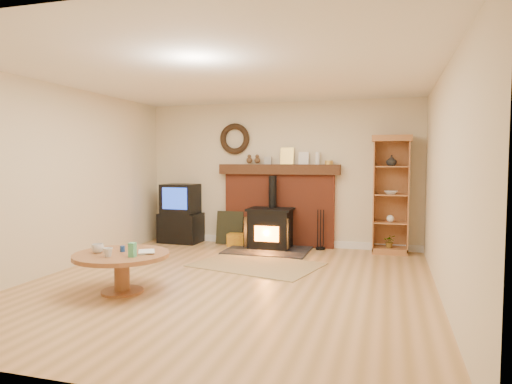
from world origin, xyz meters
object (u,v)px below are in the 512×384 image
(tv_unit, at_px, (181,215))
(coffee_table, at_px, (121,261))
(wood_stove, at_px, (270,230))
(curio_cabinet, at_px, (391,195))

(tv_unit, distance_m, coffee_table, 3.30)
(wood_stove, bearing_deg, tv_unit, 173.79)
(wood_stove, xyz_separation_m, coffee_table, (-1.02, -3.01, 0.03))
(tv_unit, relative_size, curio_cabinet, 0.56)
(tv_unit, bearing_deg, coffee_table, -76.32)
(wood_stove, relative_size, coffee_table, 1.26)
(coffee_table, bearing_deg, curio_cabinet, 47.43)
(tv_unit, xyz_separation_m, curio_cabinet, (3.80, 0.09, 0.45))
(tv_unit, relative_size, coffee_table, 0.99)
(curio_cabinet, bearing_deg, coffee_table, -132.57)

